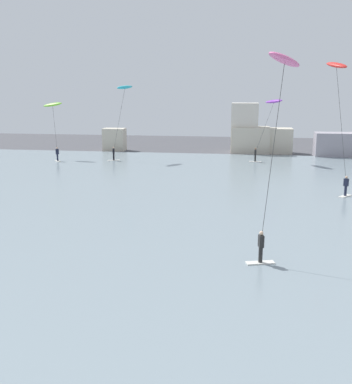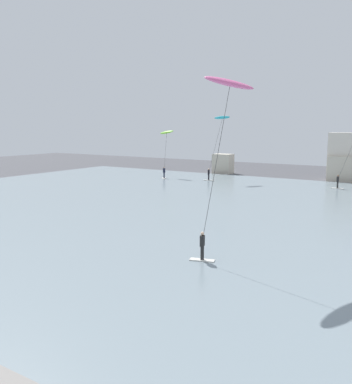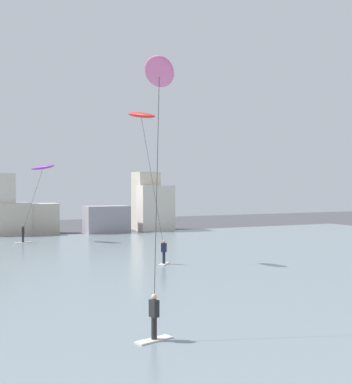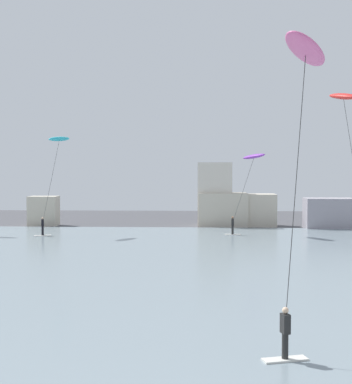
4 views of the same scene
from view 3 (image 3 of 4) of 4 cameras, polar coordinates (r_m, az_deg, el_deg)
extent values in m
cube|color=gray|center=(31.11, -13.04, -9.35)|extent=(84.00, 52.00, 0.10)
cube|color=beige|center=(59.21, -17.83, -2.80)|extent=(4.96, 3.70, 3.42)
cube|color=beige|center=(59.47, -14.83, -2.81)|extent=(4.61, 2.80, 3.33)
cube|color=gray|center=(59.03, -7.48, -2.96)|extent=(4.75, 2.80, 3.03)
cube|color=beige|center=(62.74, -3.27, -0.97)|extent=(2.55, 3.10, 6.83)
cube|color=beige|center=(60.88, -2.22, -1.77)|extent=(3.92, 2.37, 5.27)
cube|color=silver|center=(19.34, -2.37, -15.58)|extent=(1.47, 0.81, 0.06)
cylinder|color=black|center=(19.22, -2.37, -14.38)|extent=(0.20, 0.20, 0.78)
cube|color=black|center=(19.05, -2.37, -12.38)|extent=(0.31, 0.39, 0.60)
sphere|color=beige|center=(18.96, -2.37, -11.18)|extent=(0.20, 0.20, 0.20)
cylinder|color=#333333|center=(19.35, -2.08, 0.36)|extent=(0.83, 1.49, 8.48)
ellipsoid|color=pink|center=(20.60, -1.81, 12.69)|extent=(2.37, 3.77, 1.03)
cube|color=silver|center=(36.17, -1.31, -7.73)|extent=(1.23, 1.36, 0.06)
cylinder|color=#191E33|center=(36.10, -1.31, -7.07)|extent=(0.20, 0.20, 0.78)
cube|color=#191E33|center=(36.01, -1.31, -5.98)|extent=(0.40, 0.39, 0.60)
sphere|color=tan|center=(35.96, -1.31, -5.33)|extent=(0.20, 0.20, 0.20)
cylinder|color=#333333|center=(36.06, -2.54, 1.04)|extent=(1.21, 1.20, 8.91)
ellipsoid|color=red|center=(36.68, -3.75, 8.25)|extent=(1.77, 2.68, 0.82)
cube|color=silver|center=(50.63, -16.11, -5.24)|extent=(1.41, 0.48, 0.06)
cylinder|color=black|center=(50.59, -16.11, -4.76)|extent=(0.20, 0.20, 0.78)
cube|color=black|center=(50.52, -16.12, -3.99)|extent=(0.23, 0.35, 0.60)
sphere|color=#9E7051|center=(50.49, -16.12, -3.52)|extent=(0.20, 0.20, 0.20)
cylinder|color=#333333|center=(50.66, -15.12, -0.80)|extent=(1.89, 0.37, 5.70)
ellipsoid|color=purple|center=(50.97, -14.13, 2.59)|extent=(2.43, 3.08, 0.75)
camera|label=1|loc=(8.22, 104.60, 19.86)|focal=43.71mm
camera|label=2|loc=(18.38, 75.03, 6.17)|focal=39.99mm
camera|label=4|loc=(4.34, 65.40, 4.42)|focal=52.80mm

